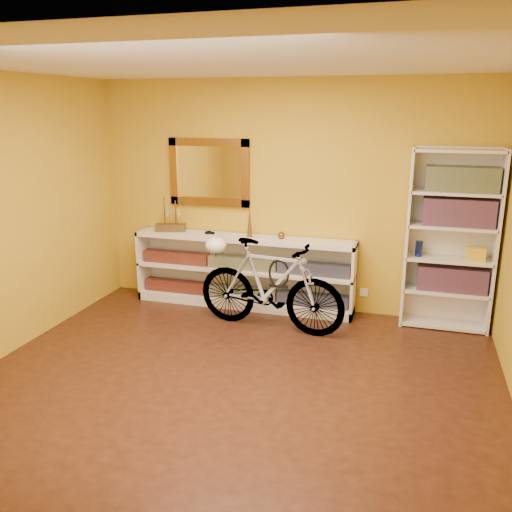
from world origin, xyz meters
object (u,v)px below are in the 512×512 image
(bookcase, at_px, (450,241))
(helmet, at_px, (216,245))
(bicycle, at_px, (270,285))
(console_unit, at_px, (243,271))

(bookcase, xyz_separation_m, helmet, (-2.40, -0.52, -0.10))
(bicycle, bearing_deg, console_unit, 46.88)
(bicycle, xyz_separation_m, helmet, (-0.63, 0.08, 0.37))
(console_unit, distance_m, helmet, 0.67)
(bookcase, bearing_deg, bicycle, -161.29)
(bicycle, height_order, helmet, bicycle)
(console_unit, height_order, bicycle, bicycle)
(bookcase, height_order, helmet, bookcase)
(console_unit, xyz_separation_m, bookcase, (2.25, 0.03, 0.52))
(helmet, bearing_deg, console_unit, 73.89)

